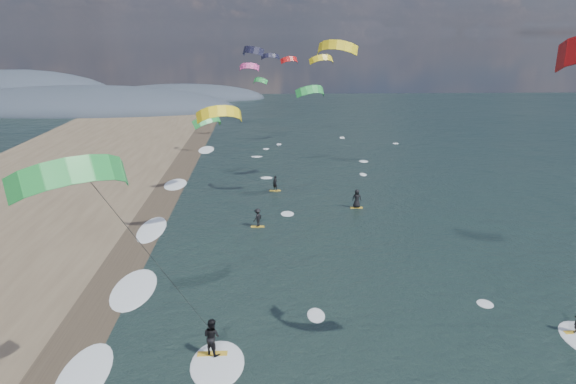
{
  "coord_description": "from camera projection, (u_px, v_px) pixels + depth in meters",
  "views": [
    {
      "loc": [
        -2.27,
        -17.15,
        15.3
      ],
      "look_at": [
        -1.0,
        12.0,
        7.0
      ],
      "focal_mm": 35.0,
      "sensor_mm": 36.0,
      "label": 1
    }
  ],
  "objects": [
    {
      "name": "coastal_hills",
      "position": [
        69.0,
        105.0,
        122.53
      ],
      "size": [
        80.0,
        41.0,
        15.0
      ],
      "color": "#3D4756",
      "rests_on": "ground"
    },
    {
      "name": "bg_kite_field",
      "position": [
        276.0,
        69.0,
        69.27
      ],
      "size": [
        16.54,
        67.26,
        8.21
      ],
      "color": "green",
      "rests_on": "ground"
    },
    {
      "name": "far_kitesurfers",
      "position": [
        301.0,
        204.0,
        49.33
      ],
      "size": [
        10.03,
        11.67,
        1.74
      ],
      "color": "gold",
      "rests_on": "ground"
    },
    {
      "name": "kitesurfer_near_b",
      "position": [
        131.0,
        238.0,
        21.26
      ],
      "size": [
        7.29,
        9.24,
        12.08
      ],
      "color": "gold",
      "rests_on": "ground"
    },
    {
      "name": "shoreline_surf",
      "position": [
        127.0,
        291.0,
        34.48
      ],
      "size": [
        2.4,
        79.4,
        0.11
      ],
      "color": "white",
      "rests_on": "ground"
    },
    {
      "name": "wet_sand_strip",
      "position": [
        84.0,
        331.0,
        29.86
      ],
      "size": [
        3.0,
        240.0,
        0.0
      ],
      "primitive_type": "cube",
      "color": "#382D23",
      "rests_on": "ground"
    }
  ]
}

